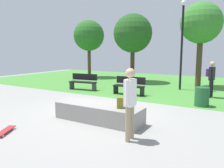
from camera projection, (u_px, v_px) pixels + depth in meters
name	position (u px, v px, depth m)	size (l,w,h in m)	color
ground_plane	(99.00, 111.00, 8.25)	(28.00, 28.00, 0.00)	gray
grass_lawn	(166.00, 84.00, 15.14)	(26.60, 11.78, 0.01)	#478C38
concrete_ledge	(99.00, 113.00, 7.01)	(2.86, 0.87, 0.54)	gray
backpack_on_ledge	(122.00, 103.00, 6.53)	(0.28, 0.20, 0.32)	olive
skater_performing_trick	(130.00, 98.00, 5.40)	(0.24, 0.43, 1.79)	tan
skateboard_by_ledge	(5.00, 131.00, 6.01)	(0.56, 0.80, 0.08)	#A5262D
skateboard_spare	(77.00, 103.00, 9.20)	(0.81, 0.26, 0.08)	#A5262D
park_bench_far_right	(83.00, 81.00, 12.75)	(1.65, 0.68, 0.91)	black
park_bench_center_lawn	(129.00, 85.00, 11.29)	(1.61, 0.51, 0.91)	black
tree_tall_oak	(89.00, 36.00, 18.56)	(2.55, 2.55, 4.77)	#4C3823
tree_broad_elm	(133.00, 34.00, 15.69)	(2.73, 2.73, 4.82)	#42301E
tree_leaning_ash	(201.00, 24.00, 13.29)	(2.45, 2.45, 5.10)	#4C3823
lamp_post	(182.00, 38.00, 12.44)	(0.28, 0.28, 4.96)	black
trash_bin	(202.00, 97.00, 8.92)	(0.56, 0.56, 0.77)	#1E592D
pedestrian_with_backpack	(211.00, 76.00, 10.50)	(0.39, 0.42, 1.73)	black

